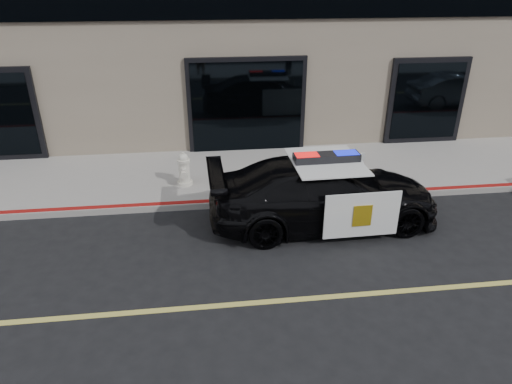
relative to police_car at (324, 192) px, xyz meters
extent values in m
plane|color=black|center=(-0.21, -2.55, -0.73)|extent=(120.00, 120.00, 0.00)
cube|color=gray|center=(-0.21, 2.70, -0.65)|extent=(60.00, 3.50, 0.15)
imported|color=black|center=(0.00, 0.00, -0.01)|extent=(2.25, 5.06, 1.44)
cube|color=white|center=(0.50, -1.02, -0.03)|extent=(1.54, 0.07, 0.96)
cube|color=white|center=(0.45, 1.04, -0.03)|extent=(1.54, 0.07, 0.96)
cube|color=white|center=(0.00, 0.00, 0.72)|extent=(1.48, 1.76, 0.02)
cube|color=gold|center=(0.50, -1.05, -0.03)|extent=(0.38, 0.02, 0.46)
cube|color=black|center=(0.00, 0.00, 0.81)|extent=(1.39, 0.39, 0.17)
cube|color=red|center=(-0.42, -0.01, 0.82)|extent=(0.49, 0.32, 0.16)
cube|color=#0C19CC|center=(0.42, 0.01, 0.82)|extent=(0.49, 0.32, 0.16)
cylinder|color=silver|center=(-3.04, 2.05, -0.54)|extent=(0.39, 0.39, 0.09)
cylinder|color=silver|center=(-3.04, 2.05, -0.23)|extent=(0.28, 0.28, 0.54)
cylinder|color=silver|center=(-3.04, 2.05, 0.06)|extent=(0.33, 0.33, 0.06)
sphere|color=silver|center=(-3.04, 2.05, 0.13)|extent=(0.25, 0.25, 0.25)
cylinder|color=silver|center=(-3.04, 2.05, 0.24)|extent=(0.08, 0.08, 0.08)
cylinder|color=silver|center=(-3.04, 2.23, -0.15)|extent=(0.14, 0.13, 0.14)
cylinder|color=silver|center=(-3.04, 1.86, -0.15)|extent=(0.14, 0.13, 0.14)
cylinder|color=silver|center=(-3.04, 1.83, -0.23)|extent=(0.18, 0.15, 0.18)
camera|label=1|loc=(-2.53, -8.58, 4.32)|focal=32.00mm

